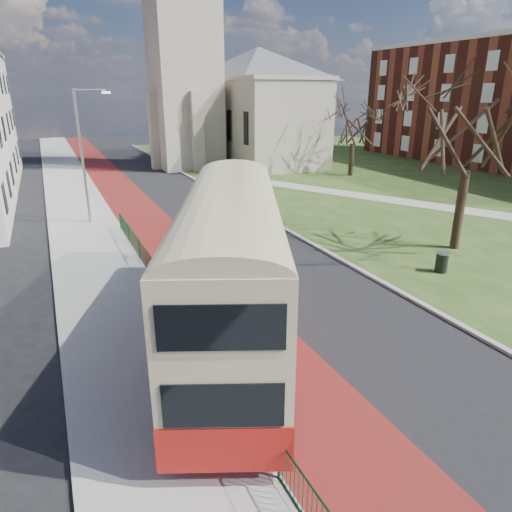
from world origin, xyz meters
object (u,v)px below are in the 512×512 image
streetlamp (84,150)px  winter_tree_far (354,118)px  bus (231,263)px  winter_tree_near (476,105)px  litter_bin (442,262)px

streetlamp → winter_tree_far: streetlamp is taller
bus → winter_tree_near: (14.43, 4.19, 4.46)m
winter_tree_near → bus: bearing=-163.8°
streetlamp → winter_tree_near: size_ratio=0.76×
bus → litter_bin: bearing=32.8°
bus → winter_tree_near: bearing=39.4°
bus → winter_tree_far: (22.70, 25.17, 2.64)m
streetlamp → bus: 17.73m
streetlamp → bus: bearing=-81.4°
winter_tree_near → streetlamp: bearing=142.1°
winter_tree_near → litter_bin: (-3.29, -2.29, -6.81)m
streetlamp → winter_tree_near: winter_tree_near is taller
litter_bin → winter_tree_near: bearing=34.9°
winter_tree_near → winter_tree_far: (8.27, 20.98, -1.82)m
streetlamp → bus: size_ratio=0.66×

